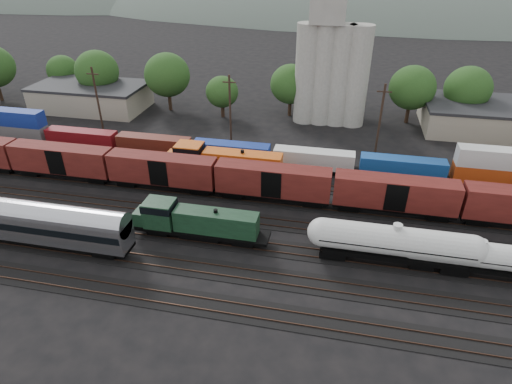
% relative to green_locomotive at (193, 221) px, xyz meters
% --- Properties ---
extents(ground, '(600.00, 600.00, 0.00)m').
position_rel_green_locomotive_xyz_m(ground, '(9.36, 5.00, -2.44)').
color(ground, black).
extents(tracks, '(180.00, 33.20, 0.20)m').
position_rel_green_locomotive_xyz_m(tracks, '(9.36, 5.00, -2.39)').
color(tracks, black).
rests_on(tracks, ground).
extents(green_locomotive, '(16.09, 2.84, 4.26)m').
position_rel_green_locomotive_xyz_m(green_locomotive, '(0.00, 0.00, 0.00)').
color(green_locomotive, black).
rests_on(green_locomotive, ground).
extents(tank_car_a, '(18.40, 3.29, 4.82)m').
position_rel_green_locomotive_xyz_m(tank_car_a, '(22.34, 0.00, 0.41)').
color(tank_car_a, silver).
rests_on(tank_car_a, ground).
extents(tank_car_b, '(15.65, 2.80, 4.10)m').
position_rel_green_locomotive_xyz_m(tank_car_b, '(30.69, 0.00, 0.01)').
color(tank_car_b, silver).
rests_on(tank_car_b, ground).
extents(passenger_coach, '(24.22, 2.99, 5.50)m').
position_rel_green_locomotive_xyz_m(passenger_coach, '(-17.60, -5.00, 0.92)').
color(passenger_coach, silver).
rests_on(passenger_coach, ground).
extents(orange_locomotive, '(18.86, 3.14, 4.71)m').
position_rel_green_locomotive_xyz_m(orange_locomotive, '(-0.93, 15.00, 0.24)').
color(orange_locomotive, black).
rests_on(orange_locomotive, ground).
extents(boxcar_string, '(169.00, 2.90, 4.20)m').
position_rel_green_locomotive_xyz_m(boxcar_string, '(22.99, 10.00, 0.68)').
color(boxcar_string, black).
rests_on(boxcar_string, ground).
extents(container_wall, '(160.11, 2.60, 5.80)m').
position_rel_green_locomotive_xyz_m(container_wall, '(11.59, 20.00, -0.08)').
color(container_wall, black).
rests_on(container_wall, ground).
extents(grain_silo, '(13.40, 5.00, 29.00)m').
position_rel_green_locomotive_xyz_m(grain_silo, '(12.65, 41.00, 8.81)').
color(grain_silo, '#A4A196').
rests_on(grain_silo, ground).
extents(industrial_sheds, '(119.38, 17.26, 5.10)m').
position_rel_green_locomotive_xyz_m(industrial_sheds, '(15.99, 40.25, 0.12)').
color(industrial_sheds, '#9E937F').
rests_on(industrial_sheds, ground).
extents(tree_band, '(166.53, 21.31, 13.83)m').
position_rel_green_locomotive_xyz_m(tree_band, '(2.88, 42.65, 4.73)').
color(tree_band, black).
rests_on(tree_band, ground).
extents(utility_poles, '(122.20, 0.36, 12.00)m').
position_rel_green_locomotive_xyz_m(utility_poles, '(9.36, 27.00, 3.77)').
color(utility_poles, black).
rests_on(utility_poles, ground).
extents(distant_hills, '(860.00, 286.00, 130.00)m').
position_rel_green_locomotive_xyz_m(distant_hills, '(33.28, 265.00, -23.00)').
color(distant_hills, '#59665B').
rests_on(distant_hills, ground).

